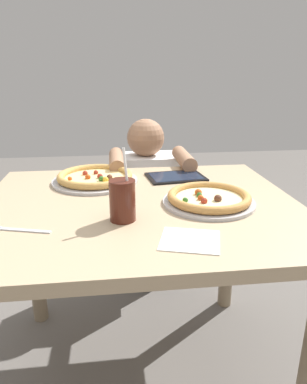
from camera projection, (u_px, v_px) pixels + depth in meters
ground_plane at (142, 369)px, 1.49m from camera, size 8.00×8.00×0.00m
dining_table at (141, 232)px, 1.28m from camera, size 1.12×0.94×0.75m
pizza_near at (209, 199)px, 1.23m from camera, size 0.32×0.32×0.04m
pizza_far at (95, 178)px, 1.47m from camera, size 0.35×0.35×0.04m
drink_cup_colored at (122, 200)px, 1.08m from camera, size 0.08×0.08×0.23m
paper_napkin at (190, 240)px, 0.97m from camera, size 0.19×0.18×0.00m
fork at (14, 230)px, 1.03m from camera, size 0.20×0.07×0.00m
tablet at (176, 177)px, 1.53m from camera, size 0.26×0.20×0.01m
diner_seated at (146, 209)px, 2.02m from camera, size 0.39×0.51×0.95m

